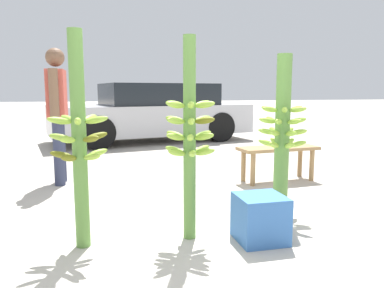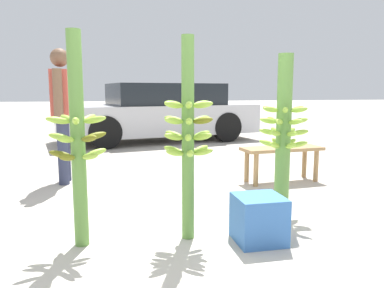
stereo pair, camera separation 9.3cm
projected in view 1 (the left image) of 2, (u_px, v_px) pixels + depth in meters
ground_plane at (201, 240)px, 2.91m from camera, size 80.00×80.00×0.00m
banana_stalk_left at (79, 140)px, 2.70m from camera, size 0.44×0.44×1.58m
banana_stalk_center at (190, 135)px, 2.85m from camera, size 0.41×0.42×1.56m
banana_stalk_right at (282, 133)px, 3.48m from camera, size 0.46×0.46×1.49m
vendor_person at (57, 105)px, 4.57m from camera, size 0.22×0.68×1.67m
market_bench at (278, 153)px, 4.79m from camera, size 1.06×0.44×0.45m
parked_car at (153, 113)px, 8.65m from camera, size 4.71×2.61×1.32m
produce_crate at (260, 218)px, 2.88m from camera, size 0.36×0.36×0.36m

